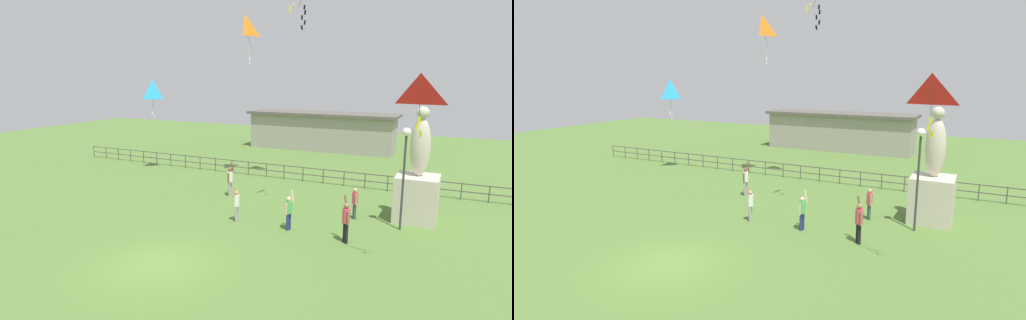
# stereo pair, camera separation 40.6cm
# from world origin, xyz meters

# --- Properties ---
(ground_plane) EXTENTS (80.00, 80.00, 0.00)m
(ground_plane) POSITION_xyz_m (0.00, 0.00, 0.00)
(ground_plane) COLOR #517533
(statue_monument) EXTENTS (1.90, 1.90, 5.40)m
(statue_monument) POSITION_xyz_m (7.91, 9.25, 1.61)
(statue_monument) COLOR beige
(statue_monument) RESTS_ON ground_plane
(lamppost) EXTENTS (0.36, 0.36, 4.59)m
(lamppost) POSITION_xyz_m (7.45, 7.66, 3.32)
(lamppost) COLOR #38383D
(lamppost) RESTS_ON ground_plane
(person_0) EXTENTS (0.28, 0.47, 1.77)m
(person_0) POSITION_xyz_m (0.38, 5.37, 0.89)
(person_0) COLOR #99999E
(person_0) RESTS_ON ground_plane
(person_1) EXTENTS (0.37, 0.51, 2.00)m
(person_1) POSITION_xyz_m (5.63, 5.12, 1.00)
(person_1) COLOR black
(person_1) RESTS_ON ground_plane
(person_2) EXTENTS (0.33, 0.47, 1.81)m
(person_2) POSITION_xyz_m (2.99, 5.44, 0.91)
(person_2) COLOR navy
(person_2) RESTS_ON ground_plane
(person_3) EXTENTS (0.31, 0.50, 1.93)m
(person_3) POSITION_xyz_m (-2.01, 8.97, 0.97)
(person_3) COLOR #99999E
(person_3) RESTS_ON ground_plane
(person_4) EXTENTS (0.28, 0.41, 1.51)m
(person_4) POSITION_xyz_m (5.26, 8.24, 0.87)
(person_4) COLOR #3F4C47
(person_4) RESTS_ON ground_plane
(kite_0) EXTENTS (1.18, 0.49, 1.98)m
(kite_0) POSITION_xyz_m (8.29, 2.80, 6.31)
(kite_0) COLOR red
(kite_1) EXTENTS (1.05, 1.28, 3.04)m
(kite_1) POSITION_xyz_m (-3.31, 13.37, 9.73)
(kite_1) COLOR orange
(kite_3) EXTENTS (1.16, 1.11, 2.81)m
(kite_3) POSITION_xyz_m (-10.15, 12.41, 5.68)
(kite_3) COLOR #198CD1
(waterfront_railing) EXTENTS (36.06, 0.06, 0.95)m
(waterfront_railing) POSITION_xyz_m (-0.26, 14.00, 0.62)
(waterfront_railing) COLOR #4C4742
(waterfront_railing) RESTS_ON ground_plane
(pavilion_building) EXTENTS (13.61, 3.63, 3.43)m
(pavilion_building) POSITION_xyz_m (-2.06, 26.00, 1.74)
(pavilion_building) COLOR gray
(pavilion_building) RESTS_ON ground_plane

